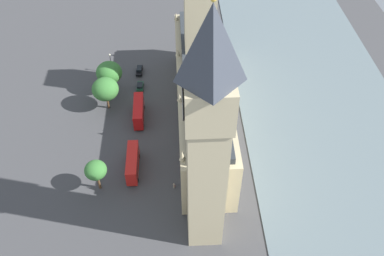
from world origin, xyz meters
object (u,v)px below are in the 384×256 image
at_px(plane_tree_corner, 106,75).
at_px(car_dark_green_by_river_gate, 140,86).
at_px(plane_tree_near_tower, 109,73).
at_px(double_decker_bus_far_end, 139,111).
at_px(street_lamp_trailing, 111,60).
at_px(pedestrian_kerbside, 174,186).
at_px(plane_tree_midblock, 105,89).
at_px(car_black_leading, 139,70).
at_px(plane_tree_under_trees, 96,170).
at_px(clock_tower, 207,143).
at_px(parliament_building, 201,90).
at_px(double_decker_bus_opposite_hall, 133,163).

bearing_deg(plane_tree_corner, car_dark_green_by_river_gate, -179.92).
bearing_deg(plane_tree_near_tower, plane_tree_corner, -33.01).
bearing_deg(double_decker_bus_far_end, plane_tree_near_tower, -55.49).
bearing_deg(street_lamp_trailing, pedestrian_kerbside, 112.14).
bearing_deg(plane_tree_midblock, car_black_leading, -116.97).
height_order(car_dark_green_by_river_gate, plane_tree_corner, plane_tree_corner).
bearing_deg(plane_tree_under_trees, double_decker_bus_far_end, -109.54).
bearing_deg(plane_tree_corner, clock_tower, 117.27).
bearing_deg(parliament_building, plane_tree_midblock, -11.11).
relative_size(pedestrian_kerbside, plane_tree_midblock, 0.16).
bearing_deg(plane_tree_midblock, plane_tree_near_tower, -93.05).
xyz_separation_m(plane_tree_near_tower, street_lamp_trailing, (0.70, -8.83, -2.01)).
bearing_deg(plane_tree_corner, plane_tree_midblock, 95.46).
xyz_separation_m(car_dark_green_by_river_gate, plane_tree_near_tower, (8.02, 0.74, 5.81)).
distance_m(pedestrian_kerbside, plane_tree_under_trees, 17.90).
bearing_deg(clock_tower, car_black_leading, -73.98).
xyz_separation_m(clock_tower, double_decker_bus_far_end, (14.97, -34.99, -24.79)).
bearing_deg(plane_tree_midblock, double_decker_bus_opposite_hall, 109.72).
relative_size(parliament_building, double_decker_bus_far_end, 5.51).
bearing_deg(parliament_building, car_black_leading, -49.62).
bearing_deg(plane_tree_corner, car_black_leading, -138.22).
relative_size(double_decker_bus_opposite_hall, plane_tree_under_trees, 1.23).
distance_m(clock_tower, plane_tree_corner, 57.58).
height_order(double_decker_bus_opposite_hall, plane_tree_corner, plane_tree_corner).
xyz_separation_m(plane_tree_near_tower, plane_tree_under_trees, (-0.23, 34.31, -0.31)).
distance_m(car_black_leading, plane_tree_under_trees, 43.68).
bearing_deg(plane_tree_corner, double_decker_bus_far_end, 127.39).
xyz_separation_m(car_black_leading, street_lamp_trailing, (8.19, -0.43, 3.80)).
bearing_deg(car_dark_green_by_river_gate, double_decker_bus_opposite_hall, -89.36).
xyz_separation_m(clock_tower, plane_tree_under_trees, (23.04, -12.26, -21.04)).
relative_size(parliament_building, street_lamp_trailing, 8.57).
bearing_deg(double_decker_bus_far_end, plane_tree_corner, -53.69).
relative_size(double_decker_bus_opposite_hall, street_lamp_trailing, 1.55).
bearing_deg(plane_tree_near_tower, car_black_leading, -131.67).
relative_size(parliament_building, plane_tree_midblock, 6.00).
bearing_deg(double_decker_bus_far_end, parliament_building, 177.56).
bearing_deg(car_dark_green_by_river_gate, street_lamp_trailing, 138.52).
relative_size(clock_tower, plane_tree_near_tower, 5.43).
bearing_deg(car_black_leading, plane_tree_corner, 44.53).
height_order(parliament_building, plane_tree_near_tower, parliament_building).
height_order(plane_tree_midblock, plane_tree_under_trees, plane_tree_midblock).
height_order(double_decker_bus_opposite_hall, plane_tree_near_tower, plane_tree_near_tower).
bearing_deg(car_dark_green_by_river_gate, pedestrian_kerbside, -74.28).
bearing_deg(parliament_building, plane_tree_under_trees, 42.25).
xyz_separation_m(car_black_leading, double_decker_bus_opposite_hall, (-0.14, 37.76, 1.75)).
distance_m(parliament_building, plane_tree_corner, 29.14).
height_order(plane_tree_corner, street_lamp_trailing, plane_tree_corner).
distance_m(pedestrian_kerbside, plane_tree_midblock, 33.66).
relative_size(car_black_leading, street_lamp_trailing, 0.71).
height_order(parliament_building, double_decker_bus_opposite_hall, parliament_building).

